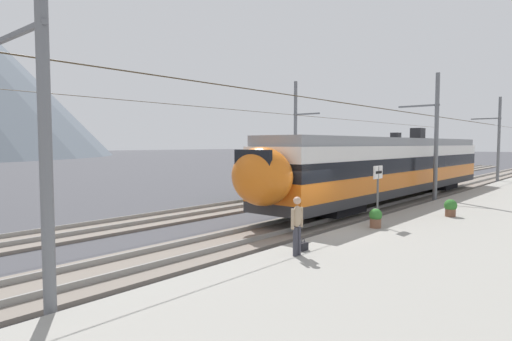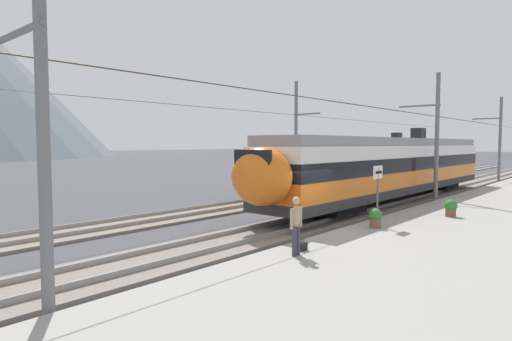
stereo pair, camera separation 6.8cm
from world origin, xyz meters
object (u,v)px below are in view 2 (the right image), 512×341
at_px(train_near_platform, 391,166).
at_px(catenary_mast_east, 498,139).
at_px(catenary_mast_mid, 434,136).
at_px(catenary_mast_west, 39,122).
at_px(handbag_beside_passenger, 302,246).
at_px(potted_plant_platform_edge, 451,207).
at_px(platform_sign, 378,182).
at_px(train_far_track, 372,159).
at_px(potted_plant_by_shelter, 375,217).
at_px(catenary_mast_far_side, 298,135).
at_px(passenger_walking, 296,223).

relative_size(train_near_platform, catenary_mast_east, 0.51).
xyz_separation_m(catenary_mast_mid, catenary_mast_east, (16.21, 0.00, -0.01)).
xyz_separation_m(catenary_mast_west, handbag_beside_passenger, (6.96, -1.26, -3.48)).
bearing_deg(catenary_mast_mid, potted_plant_platform_edge, -154.80).
bearing_deg(handbag_beside_passenger, catenary_mast_east, 2.31).
height_order(catenary_mast_east, platform_sign, catenary_mast_east).
bearing_deg(handbag_beside_passenger, train_far_track, 21.11).
xyz_separation_m(catenary_mast_west, potted_plant_by_shelter, (11.64, -1.37, -3.20)).
height_order(catenary_mast_far_side, potted_plant_platform_edge, catenary_mast_far_side).
height_order(train_near_platform, potted_plant_platform_edge, train_near_platform).
distance_m(catenary_mast_mid, passenger_walking, 15.94).
height_order(catenary_mast_west, potted_plant_by_shelter, catenary_mast_west).
xyz_separation_m(train_far_track, handbag_beside_passenger, (-23.10, -8.92, -1.79)).
relative_size(train_near_platform, passenger_walking, 14.92).
distance_m(catenary_mast_far_side, handbag_beside_passenger, 18.49).
distance_m(catenary_mast_mid, platform_sign, 10.16).
height_order(train_far_track, platform_sign, train_far_track).
relative_size(catenary_mast_east, passenger_walking, 29.21).
relative_size(train_far_track, catenary_mast_east, 0.61).
bearing_deg(potted_plant_by_shelter, catenary_mast_west, 173.27).
xyz_separation_m(catenary_mast_east, catenary_mast_far_side, (-16.58, 9.38, 0.16)).
bearing_deg(train_far_track, catenary_mast_far_side, 168.47).
bearing_deg(catenary_mast_mid, passenger_walking, -174.67).
relative_size(catenary_mast_far_side, passenger_walking, 29.21).
height_order(train_near_platform, passenger_walking, train_near_platform).
distance_m(train_far_track, catenary_mast_west, 31.07).
bearing_deg(platform_sign, handbag_beside_passenger, -179.54).
bearing_deg(passenger_walking, catenary_mast_east, 2.62).
xyz_separation_m(catenary_mast_mid, potted_plant_by_shelter, (-10.37, -1.37, -3.26)).
bearing_deg(train_far_track, catenary_mast_east, -43.22).
distance_m(catenary_mast_west, catenary_mast_east, 38.21).
xyz_separation_m(train_near_platform, train_far_track, (9.38, 5.72, 0.01)).
distance_m(train_far_track, handbag_beside_passenger, 24.83).
height_order(train_near_platform, catenary_mast_far_side, catenary_mast_far_side).
bearing_deg(potted_plant_platform_edge, train_far_track, 36.83).
height_order(platform_sign, handbag_beside_passenger, platform_sign).
bearing_deg(potted_plant_by_shelter, passenger_walking, -179.04).
bearing_deg(catenary_mast_east, handbag_beside_passenger, -177.69).
xyz_separation_m(train_far_track, potted_plant_by_shelter, (-18.42, -9.03, -1.50)).
bearing_deg(train_far_track, platform_sign, -153.69).
bearing_deg(catenary_mast_mid, potted_plant_by_shelter, -172.47).
bearing_deg(platform_sign, train_near_platform, 20.23).
height_order(catenary_mast_west, platform_sign, catenary_mast_west).
relative_size(catenary_mast_mid, catenary_mast_far_side, 1.00).
distance_m(catenary_mast_east, handbag_beside_passenger, 31.47).
bearing_deg(train_far_track, train_near_platform, -148.64).
bearing_deg(catenary_mast_mid, catenary_mast_far_side, 92.25).
bearing_deg(handbag_beside_passenger, platform_sign, 0.46).
distance_m(catenary_mast_west, potted_plant_platform_edge, 16.71).
relative_size(passenger_walking, potted_plant_platform_edge, 2.22).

